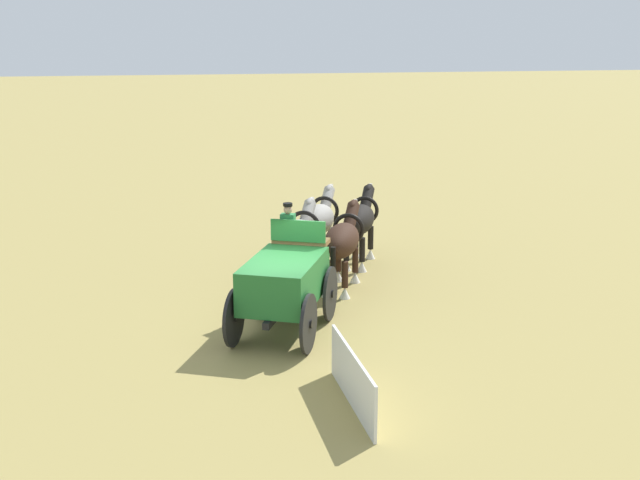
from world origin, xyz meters
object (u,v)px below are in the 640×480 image
(draft_horse_lead_near, at_px, (319,220))
(show_wagon, at_px, (285,281))
(draft_horse_rear_off, at_px, (343,241))
(draft_horse_rear_near, at_px, (298,238))
(draft_horse_lead_off, at_px, (360,221))

(draft_horse_lead_near, bearing_deg, show_wagon, 161.87)
(draft_horse_rear_off, height_order, draft_horse_lead_near, draft_horse_rear_off)
(draft_horse_rear_off, bearing_deg, draft_horse_rear_near, 66.30)
(draft_horse_rear_off, bearing_deg, draft_horse_lead_near, 2.50)
(draft_horse_lead_near, relative_size, draft_horse_lead_off, 0.97)
(draft_horse_rear_near, xyz_separation_m, draft_horse_rear_off, (-0.52, -1.19, -0.01))
(draft_horse_lead_near, bearing_deg, draft_horse_lead_off, -113.71)
(draft_horse_rear_off, distance_m, draft_horse_lead_near, 2.91)
(show_wagon, height_order, draft_horse_lead_off, show_wagon)
(draft_horse_rear_off, bearing_deg, show_wagon, 145.61)
(draft_horse_rear_near, relative_size, draft_horse_rear_off, 0.96)
(draft_horse_rear_near, relative_size, draft_horse_lead_off, 0.96)
(show_wagon, bearing_deg, draft_horse_lead_near, -18.13)
(draft_horse_rear_near, bearing_deg, draft_horse_lead_off, -50.50)
(show_wagon, bearing_deg, draft_horse_rear_near, -13.88)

